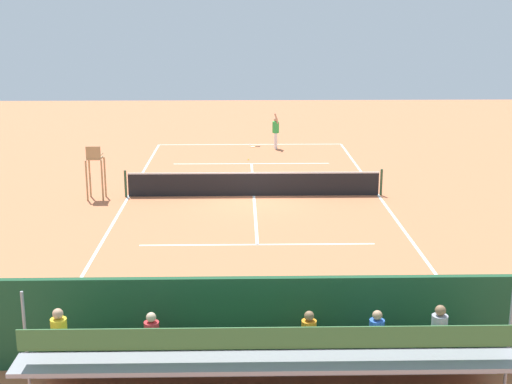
{
  "coord_description": "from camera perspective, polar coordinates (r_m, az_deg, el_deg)",
  "views": [
    {
      "loc": [
        0.51,
        27.68,
        7.36
      ],
      "look_at": [
        0.0,
        4.0,
        1.2
      ],
      "focal_mm": 50.26,
      "sensor_mm": 36.0,
      "label": 1
    }
  ],
  "objects": [
    {
      "name": "tennis_ball_near",
      "position": [
        35.3,
        -0.62,
        2.6
      ],
      "size": [
        0.07,
        0.07,
        0.07
      ],
      "primitive_type": "sphere",
      "color": "#CCDB33",
      "rests_on": "ground"
    },
    {
      "name": "backdrop_wall",
      "position": [
        15.1,
        0.83,
        -10.34
      ],
      "size": [
        18.0,
        0.16,
        2.0
      ],
      "primitive_type": "cube",
      "color": "#1E4C2D",
      "rests_on": "ground"
    },
    {
      "name": "umpire_chair",
      "position": [
        28.58,
        -12.7,
        2.0
      ],
      "size": [
        0.67,
        0.67,
        2.14
      ],
      "color": "#A88456",
      "rests_on": "ground"
    },
    {
      "name": "tennis_net",
      "position": [
        28.52,
        -0.17,
        0.66
      ],
      "size": [
        10.3,
        0.1,
        1.07
      ],
      "color": "black",
      "rests_on": "ground"
    },
    {
      "name": "ground_plane",
      "position": [
        28.65,
        -0.17,
        -0.31
      ],
      "size": [
        60.0,
        60.0,
        0.0
      ],
      "primitive_type": "plane",
      "color": "#CC7047"
    },
    {
      "name": "courtside_bench",
      "position": [
        16.3,
        11.25,
        -10.39
      ],
      "size": [
        1.8,
        0.4,
        0.93
      ],
      "color": "#234C2D",
      "rests_on": "ground"
    },
    {
      "name": "equipment_bag",
      "position": [
        16.1,
        5.85,
        -11.99
      ],
      "size": [
        0.9,
        0.36,
        0.36
      ],
      "primitive_type": "cube",
      "color": "#334C8C",
      "rests_on": "ground"
    },
    {
      "name": "tennis_player",
      "position": [
        38.07,
        1.58,
        4.98
      ],
      "size": [
        0.39,
        0.54,
        1.93
      ],
      "color": "white",
      "rests_on": "ground"
    },
    {
      "name": "bleacher_stand",
      "position": [
        13.97,
        1.02,
        -13.0
      ],
      "size": [
        9.06,
        2.4,
        2.35
      ],
      "color": "gray",
      "rests_on": "ground"
    },
    {
      "name": "tennis_racket",
      "position": [
        38.71,
        -0.23,
        3.64
      ],
      "size": [
        0.57,
        0.32,
        0.03
      ],
      "color": "black",
      "rests_on": "ground"
    },
    {
      "name": "court_line_markings",
      "position": [
        28.68,
        -0.17,
        -0.29
      ],
      "size": [
        10.1,
        22.2,
        0.01
      ],
      "color": "white",
      "rests_on": "ground"
    }
  ]
}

